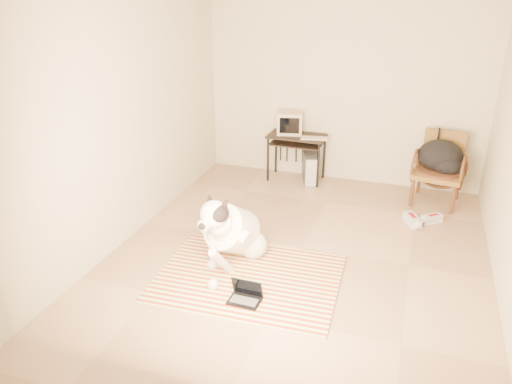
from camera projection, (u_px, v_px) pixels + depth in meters
The scene contains 15 objects.
floor at pixel (302, 248), 5.66m from camera, with size 4.50×4.50×0.00m, color #A28263.
wall_back at pixel (344, 90), 7.07m from camera, with size 4.50×4.50×0.00m, color #C0B89D.
wall_front at pixel (226, 232), 3.17m from camera, with size 4.50×4.50×0.00m, color #C0B89D.
wall_left at pixel (137, 117), 5.70m from camera, with size 4.50×4.50×0.00m, color #C0B89D.
rug at pixel (248, 278), 5.07m from camera, with size 1.87×1.46×0.02m.
dog at pixel (232, 232), 5.25m from camera, with size 0.62×1.26×0.90m.
laptop at pixel (246, 295), 4.70m from camera, with size 0.31×0.22×0.21m.
computer_desk at pixel (296, 142), 7.31m from camera, with size 0.84×0.48×0.69m.
crt_monitor at pixel (290, 122), 7.32m from camera, with size 0.43×0.41×0.32m.
desk_keyboard at pixel (314, 138), 7.11m from camera, with size 0.38×0.14×0.03m, color tan.
pc_tower at pixel (310, 168), 7.40m from camera, with size 0.33×0.49×0.43m.
rattan_chair at pixel (439, 168), 6.64m from camera, with size 0.70×0.69×0.95m.
backpack at pixel (441, 158), 6.58m from camera, with size 0.58×0.51×0.43m.
sneaker_left at pixel (412, 220), 6.19m from camera, with size 0.25×0.33×0.11m.
sneaker_right at pixel (432, 219), 6.23m from camera, with size 0.29×0.27×0.10m.
Camera 1 is at (1.07, -4.84, 2.85)m, focal length 35.00 mm.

